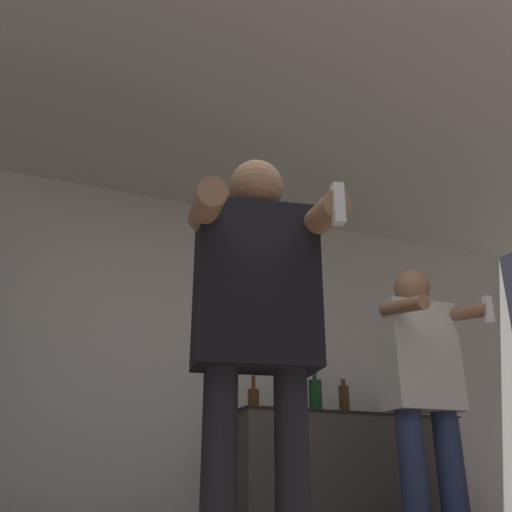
{
  "coord_description": "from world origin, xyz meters",
  "views": [
    {
      "loc": [
        -0.71,
        -1.12,
        0.42
      ],
      "look_at": [
        -0.01,
        0.64,
        1.19
      ],
      "focal_mm": 40.0,
      "sensor_mm": 36.0,
      "label": 1
    }
  ],
  "objects_px": {
    "bottle_clear_vodka": "(409,401)",
    "bottle_dark_rum": "(300,396)",
    "bottle_short_whiskey": "(315,397)",
    "bottle_tall_gin": "(344,400)",
    "person_woman_foreground": "(257,314)",
    "person_man_side": "(424,388)",
    "bottle_green_wine": "(253,399)"
  },
  "relations": [
    {
      "from": "bottle_clear_vodka",
      "to": "person_woman_foreground",
      "type": "relative_size",
      "value": 0.23
    },
    {
      "from": "bottle_short_whiskey",
      "to": "bottle_tall_gin",
      "type": "distance_m",
      "value": 0.23
    },
    {
      "from": "bottle_dark_rum",
      "to": "bottle_clear_vodka",
      "type": "relative_size",
      "value": 0.86
    },
    {
      "from": "bottle_short_whiskey",
      "to": "bottle_tall_gin",
      "type": "height_order",
      "value": "bottle_short_whiskey"
    },
    {
      "from": "bottle_tall_gin",
      "to": "person_man_side",
      "type": "height_order",
      "value": "person_man_side"
    },
    {
      "from": "bottle_green_wine",
      "to": "bottle_dark_rum",
      "type": "bearing_deg",
      "value": -0.0
    },
    {
      "from": "bottle_dark_rum",
      "to": "bottle_green_wine",
      "type": "height_order",
      "value": "bottle_dark_rum"
    },
    {
      "from": "bottle_dark_rum",
      "to": "person_woman_foreground",
      "type": "bearing_deg",
      "value": -119.62
    },
    {
      "from": "bottle_dark_rum",
      "to": "bottle_short_whiskey",
      "type": "distance_m",
      "value": 0.12
    },
    {
      "from": "bottle_green_wine",
      "to": "person_woman_foreground",
      "type": "xyz_separation_m",
      "value": [
        -0.75,
        -1.94,
        -0.01
      ]
    },
    {
      "from": "bottle_green_wine",
      "to": "bottle_tall_gin",
      "type": "xyz_separation_m",
      "value": [
        0.71,
        -0.0,
        0.03
      ]
    },
    {
      "from": "bottle_green_wine",
      "to": "bottle_short_whiskey",
      "type": "relative_size",
      "value": 0.78
    },
    {
      "from": "bottle_short_whiskey",
      "to": "bottle_tall_gin",
      "type": "xyz_separation_m",
      "value": [
        0.23,
        0.0,
        -0.01
      ]
    },
    {
      "from": "person_woman_foreground",
      "to": "person_man_side",
      "type": "bearing_deg",
      "value": 32.22
    },
    {
      "from": "bottle_clear_vodka",
      "to": "person_man_side",
      "type": "height_order",
      "value": "person_man_side"
    },
    {
      "from": "bottle_dark_rum",
      "to": "person_man_side",
      "type": "xyz_separation_m",
      "value": [
        0.2,
        -1.11,
        -0.1
      ]
    },
    {
      "from": "bottle_short_whiskey",
      "to": "person_man_side",
      "type": "bearing_deg",
      "value": -85.68
    },
    {
      "from": "bottle_green_wine",
      "to": "bottle_clear_vodka",
      "type": "height_order",
      "value": "bottle_clear_vodka"
    },
    {
      "from": "bottle_dark_rum",
      "to": "bottle_tall_gin",
      "type": "distance_m",
      "value": 0.35
    },
    {
      "from": "person_woman_foreground",
      "to": "bottle_dark_rum",
      "type": "bearing_deg",
      "value": 60.38
    },
    {
      "from": "bottle_clear_vodka",
      "to": "bottle_tall_gin",
      "type": "distance_m",
      "value": 0.57
    },
    {
      "from": "bottle_dark_rum",
      "to": "bottle_tall_gin",
      "type": "bearing_deg",
      "value": 0.0
    },
    {
      "from": "bottle_clear_vodka",
      "to": "person_woman_foreground",
      "type": "height_order",
      "value": "person_woman_foreground"
    },
    {
      "from": "bottle_green_wine",
      "to": "person_woman_foreground",
      "type": "height_order",
      "value": "person_woman_foreground"
    },
    {
      "from": "bottle_dark_rum",
      "to": "bottle_green_wine",
      "type": "bearing_deg",
      "value": 180.0
    },
    {
      "from": "bottle_dark_rum",
      "to": "bottle_tall_gin",
      "type": "xyz_separation_m",
      "value": [
        0.35,
        0.0,
        -0.01
      ]
    },
    {
      "from": "bottle_short_whiskey",
      "to": "bottle_dark_rum",
      "type": "bearing_deg",
      "value": 180.0
    },
    {
      "from": "bottle_green_wine",
      "to": "bottle_short_whiskey",
      "type": "height_order",
      "value": "bottle_short_whiskey"
    },
    {
      "from": "bottle_clear_vodka",
      "to": "bottle_dark_rum",
      "type": "bearing_deg",
      "value": 180.0
    },
    {
      "from": "person_woman_foreground",
      "to": "bottle_green_wine",
      "type": "bearing_deg",
      "value": 68.93
    },
    {
      "from": "bottle_dark_rum",
      "to": "bottle_short_whiskey",
      "type": "bearing_deg",
      "value": 0.0
    },
    {
      "from": "bottle_dark_rum",
      "to": "bottle_tall_gin",
      "type": "height_order",
      "value": "bottle_dark_rum"
    }
  ]
}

